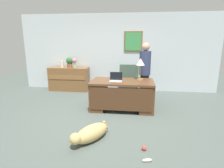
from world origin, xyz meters
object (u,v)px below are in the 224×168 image
object	(u,v)px
armchair	(129,83)
desk_lamp	(140,63)
laptop	(116,79)
dog_toy_bone	(147,160)
credenza	(69,79)
potted_plant	(70,62)
person_standing	(145,72)
vase_with_flowers	(74,62)
vase_empty	(62,64)
dog_lying	(90,133)
desk	(122,94)
dog_toy_ball	(144,148)

from	to	relation	value
armchair	desk_lamp	xyz separation A→B (m)	(0.33, -0.80, 0.74)
laptop	desk_lamp	bearing A→B (deg)	21.71
laptop	dog_toy_bone	world-z (taller)	laptop
credenza	potted_plant	distance (m)	0.62
person_standing	dog_toy_bone	distance (m)	2.92
laptop	vase_with_flowers	world-z (taller)	vase_with_flowers
desk_lamp	vase_empty	bearing A→B (deg)	152.43
laptop	vase_with_flowers	distance (m)	2.37
dog_lying	desk_lamp	xyz separation A→B (m)	(0.91, 1.92, 1.06)
credenza	dog_lying	xyz separation A→B (m)	(1.60, -3.35, -0.27)
credenza	dog_toy_bone	bearing A→B (deg)	-55.72
desk	vase_empty	xyz separation A→B (m)	(-2.28, 1.66, 0.55)
dog_lying	potted_plant	size ratio (longest dim) A/B	2.21
person_standing	potted_plant	bearing A→B (deg)	158.46
vase_empty	person_standing	bearing A→B (deg)	-19.59
dog_lying	potted_plant	bearing A→B (deg)	114.85
armchair	dog_toy_bone	world-z (taller)	armchair
dog_lying	desk_lamp	bearing A→B (deg)	64.70
dog_lying	vase_with_flowers	distance (m)	3.73
credenza	dog_lying	world-z (taller)	credenza
potted_plant	dog_toy_ball	world-z (taller)	potted_plant
person_standing	credenza	bearing A→B (deg)	158.84
desk	dog_toy_ball	xyz separation A→B (m)	(0.51, -1.85, -0.37)
desk	vase_with_flowers	xyz separation A→B (m)	(-1.83, 1.66, 0.64)
vase_empty	vase_with_flowers	bearing A→B (deg)	0.00
desk	credenza	world-z (taller)	credenza
armchair	desk_lamp	world-z (taller)	desk_lamp
potted_plant	dog_lying	bearing A→B (deg)	-65.15
person_standing	potted_plant	world-z (taller)	person_standing
desk_lamp	vase_with_flowers	bearing A→B (deg)	147.92
person_standing	laptop	world-z (taller)	person_standing
credenza	dog_toy_ball	size ratio (longest dim) A/B	17.48
person_standing	dog_toy_bone	size ratio (longest dim) A/B	11.05
laptop	vase_with_flowers	bearing A→B (deg)	134.76
dog_lying	potted_plant	distance (m)	3.79
potted_plant	credenza	bearing A→B (deg)	-178.51
dog_lying	person_standing	bearing A→B (deg)	65.78
armchair	laptop	size ratio (longest dim) A/B	3.25
desk_lamp	potted_plant	xyz separation A→B (m)	(-2.46, 1.43, -0.17)
dog_lying	laptop	bearing A→B (deg)	80.26
vase_empty	dog_toy_bone	size ratio (longest dim) A/B	1.51
dog_lying	dog_toy_ball	distance (m)	0.98
desk_lamp	person_standing	bearing A→B (deg)	71.10
potted_plant	person_standing	bearing A→B (deg)	-21.54
vase_with_flowers	desk	bearing A→B (deg)	-42.21
credenza	desk_lamp	world-z (taller)	desk_lamp
dog_lying	vase_empty	bearing A→B (deg)	118.72
dog_lying	desk_lamp	size ratio (longest dim) A/B	1.39
dog_lying	credenza	bearing A→B (deg)	115.54
laptop	dog_toy_ball	world-z (taller)	laptop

